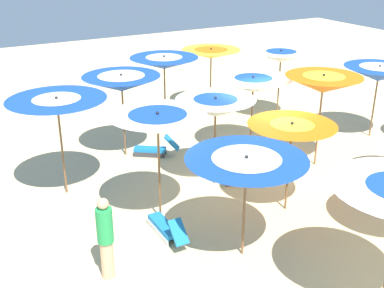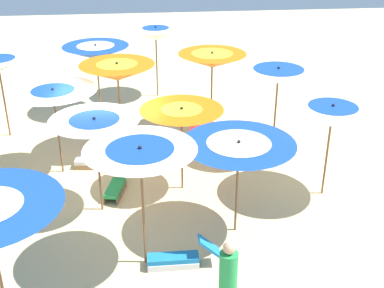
{
  "view_description": "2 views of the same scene",
  "coord_description": "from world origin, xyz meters",
  "px_view_note": "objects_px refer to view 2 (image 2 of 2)",
  "views": [
    {
      "loc": [
        -7.57,
        -9.35,
        5.79
      ],
      "look_at": [
        -1.82,
        0.98,
        0.82
      ],
      "focal_mm": 45.84,
      "sensor_mm": 36.0,
      "label": 1
    },
    {
      "loc": [
        -11.56,
        -0.86,
        6.44
      ],
      "look_at": [
        -1.39,
        -1.93,
        1.44
      ],
      "focal_mm": 47.22,
      "sensor_mm": 36.0,
      "label": 2
    }
  ],
  "objects_px": {
    "beach_umbrella_2": "(239,150)",
    "beach_umbrella_7": "(278,75)",
    "beach_umbrella_10": "(117,72)",
    "lounger_0": "(179,257)",
    "lounger_4": "(98,161)",
    "beach_umbrella_3": "(332,113)",
    "beach_umbrella_1": "(141,159)",
    "beach_umbrella_14": "(96,52)",
    "lounger_1": "(116,185)",
    "beach_umbrella_5": "(95,128)",
    "lounger_3": "(203,129)",
    "beachgoer_0": "(228,282)",
    "beach_umbrella_9": "(54,98)",
    "beach_umbrella_11": "(212,60)",
    "beach_umbrella_6": "(182,116)",
    "beach_umbrella_15": "(156,34)"
  },
  "relations": [
    {
      "from": "beach_umbrella_3",
      "to": "beach_umbrella_14",
      "type": "xyz_separation_m",
      "value": [
        5.87,
        5.63,
        -0.08
      ]
    },
    {
      "from": "beach_umbrella_1",
      "to": "beachgoer_0",
      "type": "bearing_deg",
      "value": -142.24
    },
    {
      "from": "beach_umbrella_5",
      "to": "lounger_4",
      "type": "bearing_deg",
      "value": 6.09
    },
    {
      "from": "lounger_3",
      "to": "lounger_1",
      "type": "bearing_deg",
      "value": 175.16
    },
    {
      "from": "beach_umbrella_2",
      "to": "lounger_3",
      "type": "relative_size",
      "value": 1.77
    },
    {
      "from": "beach_umbrella_2",
      "to": "beach_umbrella_1",
      "type": "bearing_deg",
      "value": 114.08
    },
    {
      "from": "lounger_3",
      "to": "beach_umbrella_14",
      "type": "bearing_deg",
      "value": 89.06
    },
    {
      "from": "beach_umbrella_2",
      "to": "beach_umbrella_7",
      "type": "relative_size",
      "value": 0.9
    },
    {
      "from": "beach_umbrella_1",
      "to": "beach_umbrella_9",
      "type": "distance_m",
      "value": 4.42
    },
    {
      "from": "lounger_4",
      "to": "beach_umbrella_14",
      "type": "bearing_deg",
      "value": -81.24
    },
    {
      "from": "beach_umbrella_11",
      "to": "lounger_4",
      "type": "bearing_deg",
      "value": 123.62
    },
    {
      "from": "lounger_4",
      "to": "lounger_0",
      "type": "bearing_deg",
      "value": 119.9
    },
    {
      "from": "lounger_4",
      "to": "beach_umbrella_7",
      "type": "bearing_deg",
      "value": -170.09
    },
    {
      "from": "beach_umbrella_5",
      "to": "beach_umbrella_7",
      "type": "height_order",
      "value": "beach_umbrella_7"
    },
    {
      "from": "beachgoer_0",
      "to": "beach_umbrella_5",
      "type": "bearing_deg",
      "value": 70.55
    },
    {
      "from": "beach_umbrella_14",
      "to": "lounger_1",
      "type": "xyz_separation_m",
      "value": [
        -5.33,
        -0.67,
        -1.82
      ]
    },
    {
      "from": "beach_umbrella_3",
      "to": "beach_umbrella_6",
      "type": "xyz_separation_m",
      "value": [
        0.61,
        3.34,
        -0.18
      ]
    },
    {
      "from": "beach_umbrella_1",
      "to": "beach_umbrella_7",
      "type": "height_order",
      "value": "beach_umbrella_1"
    },
    {
      "from": "beach_umbrella_7",
      "to": "lounger_0",
      "type": "relative_size",
      "value": 1.79
    },
    {
      "from": "beach_umbrella_7",
      "to": "lounger_3",
      "type": "height_order",
      "value": "beach_umbrella_7"
    },
    {
      "from": "beach_umbrella_9",
      "to": "lounger_0",
      "type": "relative_size",
      "value": 1.63
    },
    {
      "from": "beach_umbrella_10",
      "to": "lounger_0",
      "type": "bearing_deg",
      "value": -167.07
    },
    {
      "from": "beach_umbrella_5",
      "to": "lounger_1",
      "type": "relative_size",
      "value": 1.82
    },
    {
      "from": "beach_umbrella_15",
      "to": "lounger_0",
      "type": "height_order",
      "value": "beach_umbrella_15"
    },
    {
      "from": "beach_umbrella_10",
      "to": "beachgoer_0",
      "type": "distance_m",
      "value": 7.11
    },
    {
      "from": "beach_umbrella_5",
      "to": "lounger_4",
      "type": "height_order",
      "value": "beach_umbrella_5"
    },
    {
      "from": "beach_umbrella_5",
      "to": "beach_umbrella_10",
      "type": "height_order",
      "value": "beach_umbrella_10"
    },
    {
      "from": "beach_umbrella_3",
      "to": "lounger_4",
      "type": "height_order",
      "value": "beach_umbrella_3"
    },
    {
      "from": "beach_umbrella_6",
      "to": "beach_umbrella_2",
      "type": "bearing_deg",
      "value": -152.58
    },
    {
      "from": "lounger_3",
      "to": "beachgoer_0",
      "type": "bearing_deg",
      "value": -149.54
    },
    {
      "from": "beach_umbrella_5",
      "to": "beach_umbrella_10",
      "type": "xyz_separation_m",
      "value": [
        3.03,
        -0.4,
        0.26
      ]
    },
    {
      "from": "beach_umbrella_10",
      "to": "lounger_3",
      "type": "height_order",
      "value": "beach_umbrella_10"
    },
    {
      "from": "beach_umbrella_15",
      "to": "lounger_3",
      "type": "distance_m",
      "value": 4.28
    },
    {
      "from": "beach_umbrella_2",
      "to": "lounger_1",
      "type": "distance_m",
      "value": 3.6
    },
    {
      "from": "beach_umbrella_2",
      "to": "lounger_0",
      "type": "distance_m",
      "value": 2.4
    },
    {
      "from": "beach_umbrella_1",
      "to": "beachgoer_0",
      "type": "height_order",
      "value": "beach_umbrella_1"
    },
    {
      "from": "beach_umbrella_9",
      "to": "beach_umbrella_10",
      "type": "height_order",
      "value": "beach_umbrella_10"
    },
    {
      "from": "beach_umbrella_10",
      "to": "lounger_0",
      "type": "relative_size",
      "value": 1.82
    },
    {
      "from": "beach_umbrella_7",
      "to": "beach_umbrella_11",
      "type": "bearing_deg",
      "value": 37.1
    },
    {
      "from": "beach_umbrella_10",
      "to": "beach_umbrella_2",
      "type": "bearing_deg",
      "value": -149.04
    },
    {
      "from": "beach_umbrella_1",
      "to": "beach_umbrella_5",
      "type": "bearing_deg",
      "value": 25.59
    },
    {
      "from": "beach_umbrella_3",
      "to": "beach_umbrella_14",
      "type": "relative_size",
      "value": 1.01
    },
    {
      "from": "beach_umbrella_11",
      "to": "beach_umbrella_14",
      "type": "height_order",
      "value": "beach_umbrella_11"
    },
    {
      "from": "lounger_0",
      "to": "beach_umbrella_5",
      "type": "bearing_deg",
      "value": -53.14
    },
    {
      "from": "beach_umbrella_7",
      "to": "beach_umbrella_9",
      "type": "distance_m",
      "value": 5.71
    },
    {
      "from": "beach_umbrella_14",
      "to": "beach_umbrella_11",
      "type": "bearing_deg",
      "value": -117.13
    },
    {
      "from": "beach_umbrella_10",
      "to": "lounger_4",
      "type": "distance_m",
      "value": 2.41
    },
    {
      "from": "beach_umbrella_1",
      "to": "beach_umbrella_14",
      "type": "height_order",
      "value": "beach_umbrella_1"
    },
    {
      "from": "beach_umbrella_1",
      "to": "beach_umbrella_15",
      "type": "distance_m",
      "value": 9.3
    },
    {
      "from": "beach_umbrella_3",
      "to": "beach_umbrella_2",
      "type": "bearing_deg",
      "value": 118.03
    }
  ]
}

